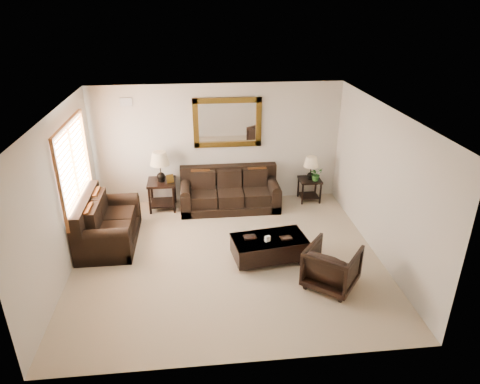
{
  "coord_description": "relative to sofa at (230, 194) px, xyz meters",
  "views": [
    {
      "loc": [
        -0.48,
        -6.62,
        4.37
      ],
      "look_at": [
        0.3,
        0.6,
        1.03
      ],
      "focal_mm": 32.0,
      "sensor_mm": 36.0,
      "label": 1
    }
  ],
  "objects": [
    {
      "name": "window",
      "position": [
        -2.92,
        -1.17,
        1.23
      ],
      "size": [
        0.07,
        1.96,
        1.66
      ],
      "color": "white",
      "rests_on": "room"
    },
    {
      "name": "sofa",
      "position": [
        0.0,
        0.0,
        0.0
      ],
      "size": [
        2.18,
        0.94,
        0.89
      ],
      "color": "black",
      "rests_on": "room"
    },
    {
      "name": "loveseat",
      "position": [
        -2.51,
        -1.28,
        0.03
      ],
      "size": [
        1.01,
        1.71,
        0.96
      ],
      "rotation": [
        0.0,
        0.0,
        1.57
      ],
      "color": "black",
      "rests_on": "room"
    },
    {
      "name": "room",
      "position": [
        -0.22,
        -2.07,
        1.03
      ],
      "size": [
        5.51,
        5.01,
        2.71
      ],
      "color": "tan",
      "rests_on": "ground"
    },
    {
      "name": "armchair",
      "position": [
        1.41,
        -3.08,
        0.08
      ],
      "size": [
        1.06,
        1.05,
        0.8
      ],
      "primitive_type": "imported",
      "rotation": [
        0.0,
        0.0,
        2.46
      ],
      "color": "black",
      "rests_on": "floor"
    },
    {
      "name": "end_table_right",
      "position": [
        1.87,
        0.15,
        0.38
      ],
      "size": [
        0.49,
        0.49,
        1.08
      ],
      "color": "black",
      "rests_on": "room"
    },
    {
      "name": "end_table_left",
      "position": [
        -1.5,
        0.09,
        0.55
      ],
      "size": [
        0.61,
        0.61,
        1.34
      ],
      "color": "black",
      "rests_on": "room"
    },
    {
      "name": "coffee_table",
      "position": [
        0.52,
        -2.21,
        -0.05
      ],
      "size": [
        1.4,
        0.88,
        0.55
      ],
      "rotation": [
        0.0,
        0.0,
        0.14
      ],
      "color": "black",
      "rests_on": "room"
    },
    {
      "name": "mirror",
      "position": [
        -0.0,
        0.4,
        1.53
      ],
      "size": [
        1.5,
        0.06,
        1.1
      ],
      "color": "#46270E",
      "rests_on": "room"
    },
    {
      "name": "air_vent",
      "position": [
        -2.12,
        0.41,
        2.03
      ],
      "size": [
        0.25,
        0.02,
        0.18
      ],
      "primitive_type": "cube",
      "color": "#999999",
      "rests_on": "room"
    },
    {
      "name": "potted_plant",
      "position": [
        1.98,
        0.06,
        0.33
      ],
      "size": [
        0.38,
        0.39,
        0.24
      ],
      "primitive_type": "imported",
      "rotation": [
        0.0,
        0.0,
        0.4
      ],
      "color": "#23541D",
      "rests_on": "end_table_right"
    }
  ]
}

